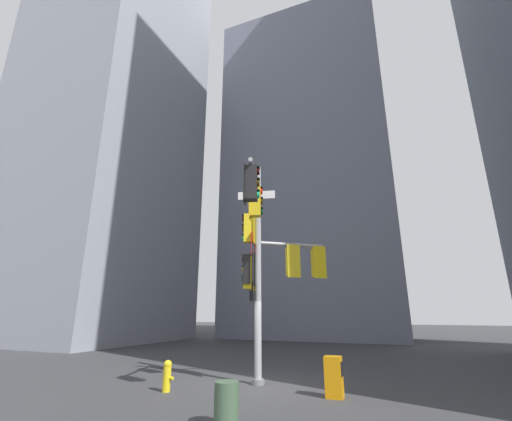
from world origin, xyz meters
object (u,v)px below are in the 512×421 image
signal_pole_assembly (265,249)px  trash_bin (226,404)px  fire_hydrant (167,375)px  newspaper_box (334,377)px

signal_pole_assembly → trash_bin: bearing=-80.5°
fire_hydrant → signal_pole_assembly: bearing=37.2°
newspaper_box → trash_bin: bearing=-115.8°
signal_pole_assembly → trash_bin: signal_pole_assembly is taller
newspaper_box → trash_bin: (-1.55, -3.21, -0.10)m
signal_pole_assembly → fire_hydrant: 4.77m
signal_pole_assembly → fire_hydrant: signal_pole_assembly is taller
signal_pole_assembly → trash_bin: size_ratio=8.88×
signal_pole_assembly → newspaper_box: (2.20, -0.68, -3.70)m
fire_hydrant → newspaper_box: size_ratio=0.82×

